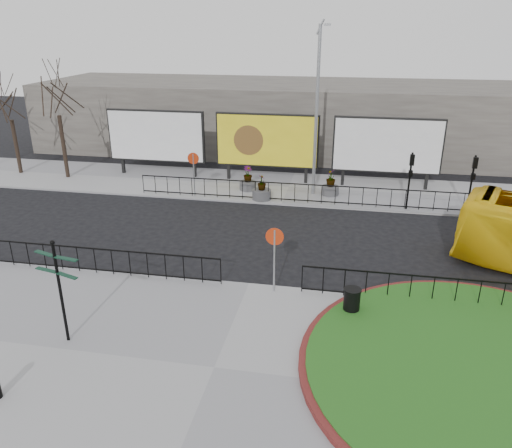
% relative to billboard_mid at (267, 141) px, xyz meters
% --- Properties ---
extents(ground, '(90.00, 90.00, 0.00)m').
position_rel_billboard_mid_xyz_m(ground, '(1.50, -12.97, -2.60)').
color(ground, black).
rests_on(ground, ground).
extents(pavement_near, '(30.00, 10.00, 0.12)m').
position_rel_billboard_mid_xyz_m(pavement_near, '(1.50, -17.97, -2.54)').
color(pavement_near, gray).
rests_on(pavement_near, ground).
extents(pavement_far, '(44.00, 6.00, 0.12)m').
position_rel_billboard_mid_xyz_m(pavement_far, '(1.50, -0.97, -2.54)').
color(pavement_far, gray).
rests_on(pavement_far, ground).
extents(brick_edge, '(10.40, 10.40, 0.18)m').
position_rel_billboard_mid_xyz_m(brick_edge, '(9.00, -16.97, -2.39)').
color(brick_edge, maroon).
rests_on(brick_edge, pavement_near).
extents(grass_lawn, '(10.00, 10.00, 0.22)m').
position_rel_billboard_mid_xyz_m(grass_lawn, '(9.00, -16.97, -2.37)').
color(grass_lawn, '#144512').
rests_on(grass_lawn, pavement_near).
extents(railing_near_left, '(10.00, 0.10, 1.10)m').
position_rel_billboard_mid_xyz_m(railing_near_left, '(-4.50, -13.27, -1.93)').
color(railing_near_left, black).
rests_on(railing_near_left, pavement_near).
extents(railing_near_right, '(9.00, 0.10, 1.10)m').
position_rel_billboard_mid_xyz_m(railing_near_right, '(8.00, -13.27, -1.93)').
color(railing_near_right, black).
rests_on(railing_near_right, pavement_near).
extents(railing_far, '(18.00, 0.10, 1.10)m').
position_rel_billboard_mid_xyz_m(railing_far, '(2.50, -3.67, -1.93)').
color(railing_far, black).
rests_on(railing_far, pavement_far).
extents(speed_sign_far, '(0.64, 0.07, 2.47)m').
position_rel_billboard_mid_xyz_m(speed_sign_far, '(-3.50, -3.57, -0.68)').
color(speed_sign_far, gray).
rests_on(speed_sign_far, pavement_far).
extents(speed_sign_near, '(0.64, 0.07, 2.47)m').
position_rel_billboard_mid_xyz_m(speed_sign_near, '(2.50, -13.37, -0.68)').
color(speed_sign_near, gray).
rests_on(speed_sign_near, pavement_near).
extents(billboard_left, '(6.20, 0.31, 4.10)m').
position_rel_billboard_mid_xyz_m(billboard_left, '(-7.00, 0.00, 0.00)').
color(billboard_left, black).
rests_on(billboard_left, pavement_far).
extents(billboard_mid, '(6.20, 0.31, 4.10)m').
position_rel_billboard_mid_xyz_m(billboard_mid, '(0.00, 0.00, 0.00)').
color(billboard_mid, black).
rests_on(billboard_mid, pavement_far).
extents(billboard_right, '(6.20, 0.31, 4.10)m').
position_rel_billboard_mid_xyz_m(billboard_right, '(7.00, 0.00, 0.00)').
color(billboard_right, black).
rests_on(billboard_right, pavement_far).
extents(lamp_post, '(0.74, 0.18, 9.23)m').
position_rel_billboard_mid_xyz_m(lamp_post, '(3.01, -1.97, 2.23)').
color(lamp_post, gray).
rests_on(lamp_post, pavement_far).
extents(signal_pole_a, '(0.22, 0.26, 3.00)m').
position_rel_billboard_mid_xyz_m(signal_pole_a, '(8.00, -3.63, -0.50)').
color(signal_pole_a, black).
rests_on(signal_pole_a, pavement_far).
extents(signal_pole_b, '(0.22, 0.26, 3.00)m').
position_rel_billboard_mid_xyz_m(signal_pole_b, '(11.00, -3.63, -0.50)').
color(signal_pole_b, black).
rests_on(signal_pole_b, pavement_far).
extents(tree_left, '(2.00, 2.00, 7.00)m').
position_rel_billboard_mid_xyz_m(tree_left, '(-12.50, -1.47, 1.02)').
color(tree_left, '#2D2119').
rests_on(tree_left, pavement_far).
extents(tree_mid, '(2.00, 2.00, 6.20)m').
position_rel_billboard_mid_xyz_m(tree_mid, '(-16.00, -1.17, 0.62)').
color(tree_mid, '#2D2119').
rests_on(tree_mid, pavement_far).
extents(building_backdrop, '(40.00, 10.00, 5.00)m').
position_rel_billboard_mid_xyz_m(building_backdrop, '(1.50, 9.03, -0.10)').
color(building_backdrop, slate).
rests_on(building_backdrop, ground).
extents(fingerpost_sign, '(1.56, 0.62, 3.35)m').
position_rel_billboard_mid_xyz_m(fingerpost_sign, '(-3.26, -17.51, -0.46)').
color(fingerpost_sign, black).
rests_on(fingerpost_sign, pavement_near).
extents(litter_bin, '(0.58, 0.58, 0.97)m').
position_rel_billboard_mid_xyz_m(litter_bin, '(5.26, -14.47, -1.99)').
color(litter_bin, black).
rests_on(litter_bin, pavement_near).
extents(planter_a, '(0.96, 0.96, 1.41)m').
position_rel_billboard_mid_xyz_m(planter_a, '(-0.79, -1.97, -1.99)').
color(planter_a, '#4C4C4F').
rests_on(planter_a, pavement_far).
extents(planter_b, '(1.04, 1.04, 1.40)m').
position_rel_billboard_mid_xyz_m(planter_b, '(0.30, -3.48, -2.03)').
color(planter_b, '#4C4C4F').
rests_on(planter_b, pavement_far).
extents(planter_c, '(0.96, 0.96, 1.46)m').
position_rel_billboard_mid_xyz_m(planter_c, '(3.97, -1.97, -1.95)').
color(planter_c, '#4C4C4F').
rests_on(planter_c, pavement_far).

